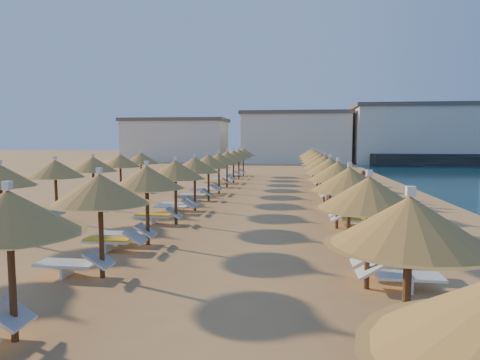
# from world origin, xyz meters

# --- Properties ---
(ground) EXTENTS (220.00, 220.00, 0.00)m
(ground) POSITION_xyz_m (0.00, 0.00, 0.00)
(ground) COLOR tan
(ground) RESTS_ON ground
(hotel_blocks) EXTENTS (49.37, 11.60, 8.10)m
(hotel_blocks) POSITION_xyz_m (2.59, 45.47, 3.70)
(hotel_blocks) COLOR white
(hotel_blocks) RESTS_ON ground
(parasol_row_east) EXTENTS (2.41, 38.31, 2.65)m
(parasol_row_east) POSITION_xyz_m (3.52, 3.94, 2.10)
(parasol_row_east) COLOR brown
(parasol_row_east) RESTS_ON ground
(parasol_row_west) EXTENTS (2.41, 38.31, 2.65)m
(parasol_row_west) POSITION_xyz_m (-2.65, 3.94, 2.10)
(parasol_row_west) COLOR brown
(parasol_row_west) RESTS_ON ground
(parasol_row_inland) EXTENTS (2.41, 18.73, 2.65)m
(parasol_row_inland) POSITION_xyz_m (-7.59, 0.67, 2.10)
(parasol_row_inland) COLOR brown
(parasol_row_inland) RESTS_ON ground
(loungers) EXTENTS (14.34, 36.54, 0.66)m
(loungers) POSITION_xyz_m (-0.86, 3.29, 0.34)
(loungers) COLOR white
(loungers) RESTS_ON ground
(beachgoer_c) EXTENTS (0.82, 1.03, 1.64)m
(beachgoer_c) POSITION_xyz_m (5.66, 6.93, 0.82)
(beachgoer_c) COLOR tan
(beachgoer_c) RESTS_ON ground
(beachgoer_b) EXTENTS (0.66, 0.84, 1.71)m
(beachgoer_b) POSITION_xyz_m (5.75, 5.64, 0.86)
(beachgoer_b) COLOR tan
(beachgoer_b) RESTS_ON ground
(beachgoer_a) EXTENTS (0.47, 0.64, 1.61)m
(beachgoer_a) POSITION_xyz_m (3.50, 3.14, 0.80)
(beachgoer_a) COLOR tan
(beachgoer_a) RESTS_ON ground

